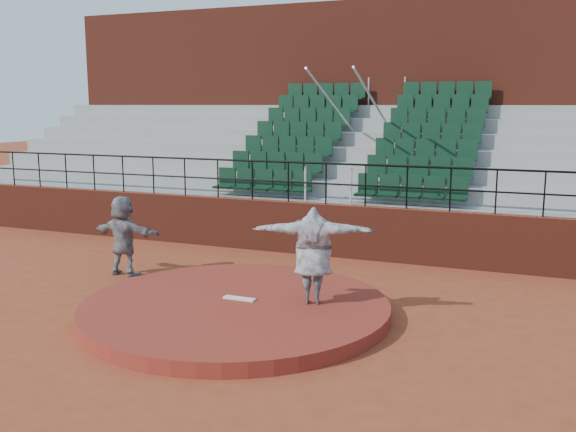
# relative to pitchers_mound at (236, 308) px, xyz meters

# --- Properties ---
(ground) EXTENTS (90.00, 90.00, 0.00)m
(ground) POSITION_rel_pitchers_mound_xyz_m (0.00, 0.00, -0.12)
(ground) COLOR brown
(ground) RESTS_ON ground
(pitchers_mound) EXTENTS (5.50, 5.50, 0.25)m
(pitchers_mound) POSITION_rel_pitchers_mound_xyz_m (0.00, 0.00, 0.00)
(pitchers_mound) COLOR maroon
(pitchers_mound) RESTS_ON ground
(pitching_rubber) EXTENTS (0.60, 0.15, 0.03)m
(pitching_rubber) POSITION_rel_pitchers_mound_xyz_m (0.00, 0.15, 0.14)
(pitching_rubber) COLOR white
(pitching_rubber) RESTS_ON pitchers_mound
(boundary_wall) EXTENTS (24.00, 0.30, 1.30)m
(boundary_wall) POSITION_rel_pitchers_mound_xyz_m (0.00, 5.00, 0.53)
(boundary_wall) COLOR maroon
(boundary_wall) RESTS_ON ground
(wall_railing) EXTENTS (24.04, 0.05, 1.03)m
(wall_railing) POSITION_rel_pitchers_mound_xyz_m (0.00, 5.00, 1.90)
(wall_railing) COLOR black
(wall_railing) RESTS_ON boundary_wall
(seating_deck) EXTENTS (24.00, 5.97, 4.63)m
(seating_deck) POSITION_rel_pitchers_mound_xyz_m (0.00, 8.65, 1.31)
(seating_deck) COLOR gray
(seating_deck) RESTS_ON ground
(press_box_facade) EXTENTS (24.00, 3.00, 7.10)m
(press_box_facade) POSITION_rel_pitchers_mound_xyz_m (0.00, 12.60, 3.43)
(press_box_facade) COLOR maroon
(press_box_facade) RESTS_ON ground
(pitcher) EXTENTS (2.20, 1.12, 1.73)m
(pitcher) POSITION_rel_pitchers_mound_xyz_m (1.29, 0.47, 0.99)
(pitcher) COLOR black
(pitcher) RESTS_ON pitchers_mound
(fielder) EXTENTS (1.64, 0.53, 1.77)m
(fielder) POSITION_rel_pitchers_mound_xyz_m (-3.53, 1.58, 0.76)
(fielder) COLOR black
(fielder) RESTS_ON ground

